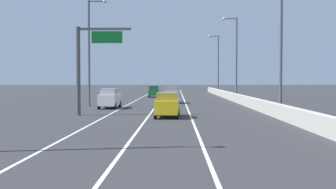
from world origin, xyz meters
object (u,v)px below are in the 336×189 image
at_px(lamp_post_right_fourth, 217,61).
at_px(overhead_sign_gantry, 87,60).
at_px(lamp_post_left_mid, 91,46).
at_px(car_white_0, 110,99).
at_px(lamp_post_right_second, 278,36).
at_px(car_green_1, 154,91).
at_px(car_yellow_3, 167,105).
at_px(lamp_post_right_third, 235,54).
at_px(car_silver_2, 171,95).

bearing_deg(lamp_post_right_fourth, overhead_sign_gantry, -107.95).
relative_size(lamp_post_left_mid, car_white_0, 2.80).
relative_size(lamp_post_right_second, car_white_0, 2.80).
height_order(car_white_0, car_green_1, car_white_0).
relative_size(lamp_post_left_mid, car_yellow_3, 2.83).
bearing_deg(lamp_post_right_third, overhead_sign_gantry, -122.98).
distance_m(lamp_post_right_fourth, car_silver_2, 32.48).
height_order(overhead_sign_gantry, car_white_0, overhead_sign_gantry).
bearing_deg(lamp_post_right_second, car_green_1, 109.26).
bearing_deg(lamp_post_right_third, car_silver_2, -144.72).
bearing_deg(car_green_1, lamp_post_right_fourth, 47.29).
bearing_deg(lamp_post_right_fourth, car_silver_2, -106.20).
distance_m(lamp_post_right_second, car_silver_2, 20.95).
height_order(overhead_sign_gantry, car_green_1, overhead_sign_gantry).
bearing_deg(lamp_post_right_second, lamp_post_right_fourth, 90.40).
relative_size(lamp_post_right_third, car_yellow_3, 2.83).
xyz_separation_m(lamp_post_right_third, car_green_1, (-12.20, 11.23, -5.76)).
bearing_deg(overhead_sign_gantry, lamp_post_right_second, 1.13).
bearing_deg(overhead_sign_gantry, lamp_post_right_fourth, 72.05).
xyz_separation_m(lamp_post_right_third, car_silver_2, (-9.05, -6.40, -5.69)).
height_order(lamp_post_left_mid, car_silver_2, lamp_post_left_mid).
bearing_deg(lamp_post_right_second, overhead_sign_gantry, -178.87).
relative_size(car_green_1, car_silver_2, 0.98).
bearing_deg(car_yellow_3, car_green_1, 94.65).
height_order(lamp_post_right_third, car_yellow_3, lamp_post_right_third).
height_order(lamp_post_right_second, car_yellow_3, lamp_post_right_second).
bearing_deg(lamp_post_left_mid, lamp_post_right_third, 36.90).
xyz_separation_m(lamp_post_left_mid, car_silver_2, (8.86, 7.04, -5.69)).
bearing_deg(overhead_sign_gantry, car_green_1, 83.98).
bearing_deg(lamp_post_left_mid, lamp_post_right_second, -30.93).
bearing_deg(car_yellow_3, lamp_post_right_second, 12.91).
distance_m(lamp_post_right_fourth, lamp_post_left_mid, 41.73).
relative_size(lamp_post_right_third, car_white_0, 2.80).
bearing_deg(car_green_1, lamp_post_right_second, -70.74).
height_order(lamp_post_right_fourth, car_silver_2, lamp_post_right_fourth).
distance_m(lamp_post_right_fourth, car_green_1, 18.71).
xyz_separation_m(lamp_post_left_mid, car_green_1, (5.71, 24.67, -5.76)).
xyz_separation_m(lamp_post_right_second, car_white_0, (-15.65, 8.24, -5.71)).
distance_m(lamp_post_right_second, lamp_post_right_third, 24.31).
relative_size(lamp_post_right_third, car_green_1, 2.83).
bearing_deg(car_silver_2, lamp_post_right_fourth, 73.80).
distance_m(lamp_post_left_mid, car_white_0, 6.75).
bearing_deg(car_white_0, lamp_post_right_fourth, 69.24).
height_order(lamp_post_right_fourth, car_yellow_3, lamp_post_right_fourth).
bearing_deg(lamp_post_right_third, car_yellow_3, -109.04).
xyz_separation_m(car_white_0, car_yellow_3, (6.30, -10.38, -0.03)).
xyz_separation_m(car_white_0, car_silver_2, (6.38, 9.67, 0.01)).
xyz_separation_m(lamp_post_right_second, lamp_post_right_fourth, (-0.34, 48.61, 0.00)).
bearing_deg(car_silver_2, lamp_post_left_mid, -141.52).
distance_m(car_green_1, car_yellow_3, 37.80).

